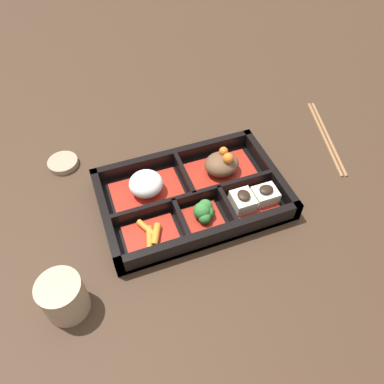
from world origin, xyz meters
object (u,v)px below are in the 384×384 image
at_px(tea_cup, 63,296).
at_px(chopsticks, 326,136).
at_px(sauce_dish, 63,163).
at_px(bowl_rice, 146,186).

height_order(tea_cup, chopsticks, tea_cup).
relative_size(chopsticks, sauce_dish, 3.86).
height_order(bowl_rice, sauce_dish, bowl_rice).
height_order(bowl_rice, chopsticks, bowl_rice).
bearing_deg(sauce_dish, tea_cup, -96.30).
xyz_separation_m(chopsticks, sauce_dish, (-0.55, 0.11, 0.00)).
bearing_deg(tea_cup, sauce_dish, 83.70).
xyz_separation_m(bowl_rice, chopsticks, (0.41, 0.03, -0.03)).
relative_size(bowl_rice, tea_cup, 1.90).
bearing_deg(bowl_rice, chopsticks, 3.68).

